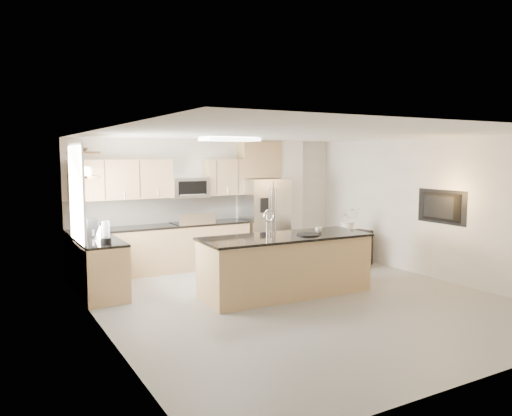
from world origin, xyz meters
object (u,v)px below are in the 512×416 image
coffee_maker (92,228)px  refrigerator (264,220)px  island (285,265)px  credenza (352,249)px  bowl (79,149)px  blender (106,235)px  flower_vase (348,214)px  range (192,245)px  microwave (189,188)px  kettle (101,232)px  cup (319,230)px  platter (308,235)px  television (438,207)px

coffee_maker → refrigerator: bearing=10.7°
island → credenza: island is taller
refrigerator → bowl: 4.24m
blender → coffee_maker: size_ratio=1.20×
blender → flower_vase: flower_vase is taller
range → island: 2.61m
island → blender: bearing=163.8°
microwave → range: bearing=-90.0°
credenza → blender: 5.06m
bowl → kettle: bearing=-54.7°
cup → microwave: bearing=115.3°
range → kettle: bearing=-152.6°
refrigerator → flower_vase: 1.82m
kettle → microwave: bearing=30.1°
island → credenza: 2.57m
platter → kettle: size_ratio=1.41×
platter → blender: 3.19m
refrigerator → television: bearing=-59.0°
blender → kettle: size_ratio=1.37×
bowl → coffee_maker: bearing=-9.1°
island → platter: bearing=-21.4°
blender → bowl: 1.60m
cup → platter: size_ratio=0.30×
cup → blender: bearing=165.0°
refrigerator → credenza: refrigerator is taller
cup → credenza: bearing=32.8°
microwave → cup: size_ratio=6.63×
credenza → cup: (-1.67, -1.08, 0.66)m
credenza → range: bearing=140.8°
platter → kettle: (-2.96, 1.64, 0.05)m
credenza → flower_vase: bearing=118.4°
range → credenza: range is taller
island → kettle: bearing=152.6°
range → kettle: kettle is taller
platter → flower_vase: bearing=33.9°
microwave → coffee_maker: bearing=-157.2°
coffee_maker → television: bearing=-22.9°
kettle → flower_vase: 4.91m
credenza → kettle: size_ratio=3.38×
refrigerator → island: (-1.06, -2.50, -0.40)m
credenza → platter: (-1.99, -1.22, 0.63)m
blender → flower_vase: bearing=3.0°
credenza → television: bearing=-83.3°
refrigerator → coffee_maker: (-3.75, -0.71, 0.17)m
cup → blender: blender is taller
credenza → television: (0.58, -1.65, 0.99)m
range → television: television is taller
credenza → flower_vase: flower_vase is taller
refrigerator → microwave: bearing=174.1°
island → coffee_maker: (-2.70, 1.79, 0.57)m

